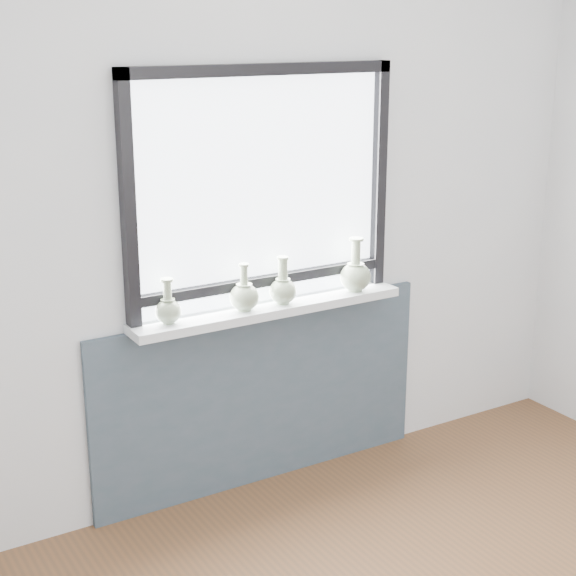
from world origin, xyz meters
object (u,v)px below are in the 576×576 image
vase_a (168,309)px  vase_d (356,274)px  windowsill (270,309)px  vase_b (244,295)px  vase_c (283,288)px

vase_a → vase_d: vase_d is taller
vase_d → windowsill: bearing=177.6°
vase_b → vase_d: size_ratio=0.83×
windowsill → vase_b: size_ratio=6.22×
vase_b → vase_d: vase_d is taller
vase_a → vase_b: 0.36m
windowsill → vase_a: vase_a is taller
vase_a → vase_c: 0.55m
vase_a → vase_d: size_ratio=0.76×
vase_b → vase_c: (0.20, -0.00, 0.00)m
vase_c → vase_d: vase_d is taller
windowsill → vase_d: vase_d is taller
vase_a → vase_b: vase_b is taller
vase_b → vase_c: bearing=-0.5°
vase_b → vase_d: (0.59, -0.01, 0.01)m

